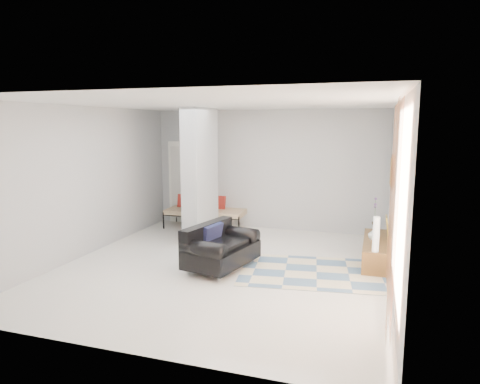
% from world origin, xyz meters
% --- Properties ---
extents(floor, '(6.00, 6.00, 0.00)m').
position_xyz_m(floor, '(0.00, 0.00, 0.00)').
color(floor, white).
rests_on(floor, ground).
extents(ceiling, '(6.00, 6.00, 0.00)m').
position_xyz_m(ceiling, '(0.00, 0.00, 2.80)').
color(ceiling, white).
rests_on(ceiling, wall_back).
extents(wall_back, '(6.00, 0.00, 6.00)m').
position_xyz_m(wall_back, '(0.00, 3.00, 1.40)').
color(wall_back, '#B3B5B8').
rests_on(wall_back, ground).
extents(wall_front, '(6.00, 0.00, 6.00)m').
position_xyz_m(wall_front, '(0.00, -3.00, 1.40)').
color(wall_front, '#B3B5B8').
rests_on(wall_front, ground).
extents(wall_left, '(0.00, 6.00, 6.00)m').
position_xyz_m(wall_left, '(-2.75, 0.00, 1.40)').
color(wall_left, '#B3B5B8').
rests_on(wall_left, ground).
extents(wall_right, '(0.00, 6.00, 6.00)m').
position_xyz_m(wall_right, '(2.75, 0.00, 1.40)').
color(wall_right, '#B3B5B8').
rests_on(wall_right, ground).
extents(partition_column, '(0.35, 1.20, 2.80)m').
position_xyz_m(partition_column, '(-1.10, 1.60, 1.40)').
color(partition_column, '#AAAEB1').
rests_on(partition_column, floor).
extents(hallway_door, '(0.85, 0.06, 2.04)m').
position_xyz_m(hallway_door, '(-2.10, 2.96, 1.02)').
color(hallway_door, white).
rests_on(hallway_door, floor).
extents(curtain, '(0.00, 2.55, 2.55)m').
position_xyz_m(curtain, '(2.67, -1.15, 1.45)').
color(curtain, '#D17037').
rests_on(curtain, wall_right).
extents(wall_art, '(0.04, 0.45, 0.55)m').
position_xyz_m(wall_art, '(2.72, 1.13, 1.65)').
color(wall_art, '#351A0E').
rests_on(wall_art, wall_right).
extents(media_console, '(0.45, 1.72, 0.80)m').
position_xyz_m(media_console, '(2.52, 1.13, 0.21)').
color(media_console, brown).
rests_on(media_console, floor).
extents(loveseat, '(1.09, 1.52, 0.76)m').
position_xyz_m(loveseat, '(-0.07, -0.06, 0.36)').
color(loveseat, silver).
rests_on(loveseat, floor).
extents(daybed, '(1.93, 0.89, 0.77)m').
position_xyz_m(daybed, '(-1.43, 2.62, 0.41)').
color(daybed, black).
rests_on(daybed, floor).
extents(area_rug, '(2.73, 2.01, 0.01)m').
position_xyz_m(area_rug, '(1.58, 0.20, 0.01)').
color(area_rug, beige).
rests_on(area_rug, floor).
extents(cylinder_lamp, '(0.11, 0.11, 0.58)m').
position_xyz_m(cylinder_lamp, '(2.50, 0.38, 0.69)').
color(cylinder_lamp, beige).
rests_on(cylinder_lamp, media_console).
extents(bronze_figurine, '(0.13, 0.13, 0.27)m').
position_xyz_m(bronze_figurine, '(2.47, 1.50, 0.53)').
color(bronze_figurine, black).
rests_on(bronze_figurine, media_console).
extents(vase, '(0.24, 0.24, 0.22)m').
position_xyz_m(vase, '(2.47, 1.14, 0.51)').
color(vase, white).
rests_on(vase, media_console).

